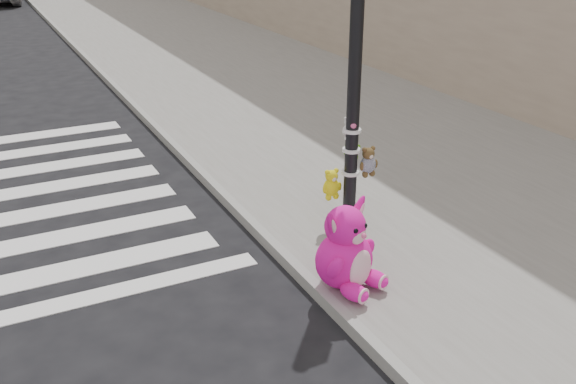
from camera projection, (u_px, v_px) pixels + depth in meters
ground at (206, 378)px, 5.80m from camera, size 120.00×120.00×0.00m
sidewalk_near at (259, 78)px, 16.02m from camera, size 7.00×80.00×0.14m
curb_edge at (121, 94)px, 14.61m from camera, size 0.12×80.00×0.15m
signal_pole at (353, 103)px, 7.64m from camera, size 0.69×0.49×4.00m
pink_bunny at (346, 253)px, 6.79m from camera, size 0.83×0.90×1.00m
red_teddy at (340, 249)px, 7.53m from camera, size 0.13×0.09×0.19m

